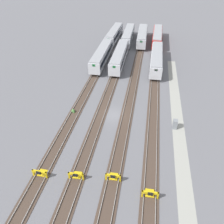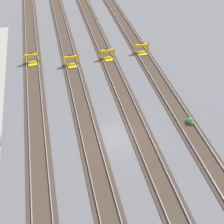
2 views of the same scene
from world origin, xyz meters
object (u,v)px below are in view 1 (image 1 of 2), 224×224
object	(u,v)px
subway_car_front_row_leftmost	(142,36)
bumper_stop_nearest_track	(150,193)
subway_car_front_row_centre	(156,59)
bumper_stop_near_inner_track	(113,176)
subway_car_front_row_right_inner	(114,34)
subway_car_front_row_rightmost	(157,36)
subway_car_front_row_left_inner	(102,55)
subway_car_back_row_centre	(128,35)
subway_car_back_row_leftmost	(120,56)
bumper_stop_middle_track	(76,175)
weed_clump	(73,111)
electrical_cabinet	(175,124)
bumper_stop_far_inner_track	(41,173)

from	to	relation	value
subway_car_front_row_leftmost	bumper_stop_nearest_track	xyz separation A→B (m)	(-56.89, -4.74, -1.53)
subway_car_front_row_centre	bumper_stop_near_inner_track	world-z (taller)	subway_car_front_row_centre
subway_car_front_row_right_inner	subway_car_front_row_rightmost	size ratio (longest dim) A/B	1.00
subway_car_front_row_left_inner	subway_car_back_row_centre	bearing A→B (deg)	-14.27
subway_car_front_row_leftmost	subway_car_back_row_leftmost	size ratio (longest dim) A/B	1.00
bumper_stop_near_inner_track	bumper_stop_middle_track	xyz separation A→B (m)	(-0.62, 4.70, 0.00)
subway_car_front_row_left_inner	weed_clump	size ratio (longest dim) A/B	19.59
subway_car_front_row_left_inner	subway_car_front_row_centre	bearing A→B (deg)	-90.00
electrical_cabinet	bumper_stop_nearest_track	bearing A→B (deg)	165.18
subway_car_front_row_leftmost	subway_car_front_row_left_inner	distance (m)	20.97
subway_car_front_row_right_inner	bumper_stop_far_inner_track	world-z (taller)	subway_car_front_row_right_inner
subway_car_back_row_leftmost	subway_car_front_row_left_inner	bearing A→B (deg)	90.00
subway_car_front_row_left_inner	bumper_stop_nearest_track	bearing A→B (deg)	-159.69
subway_car_front_row_centre	bumper_stop_far_inner_track	world-z (taller)	subway_car_front_row_centre
subway_car_front_row_rightmost	subway_car_back_row_leftmost	bearing A→B (deg)	153.59
subway_car_front_row_right_inner	subway_car_back_row_centre	distance (m)	4.72
subway_car_front_row_centre	bumper_stop_middle_track	bearing A→B (deg)	165.71
subway_car_front_row_rightmost	bumper_stop_middle_track	world-z (taller)	subway_car_front_row_rightmost
subway_car_front_row_centre	subway_car_back_row_leftmost	xyz separation A→B (m)	(-0.00, 9.49, 0.00)
bumper_stop_near_inner_track	electrical_cabinet	xyz separation A→B (m)	(11.91, -8.28, 0.29)
subway_car_front_row_centre	subway_car_front_row_left_inner	bearing A→B (deg)	90.00
subway_car_front_row_leftmost	subway_car_front_row_left_inner	size ratio (longest dim) A/B	1.00
subway_car_front_row_right_inner	subway_car_back_row_leftmost	xyz separation A→B (m)	(-19.17, -4.62, 0.00)
subway_car_front_row_left_inner	subway_car_back_row_leftmost	xyz separation A→B (m)	(-0.00, -4.68, 0.00)
bumper_stop_nearest_track	subway_car_front_row_centre	bearing A→B (deg)	-0.08
bumper_stop_near_inner_track	weed_clump	distance (m)	16.52
bumper_stop_middle_track	subway_car_front_row_left_inner	bearing A→B (deg)	7.23
subway_car_back_row_leftmost	bumper_stop_middle_track	xyz separation A→B (m)	(-37.13, -0.03, -1.53)
subway_car_front_row_centre	subway_car_front_row_rightmost	distance (m)	19.12
bumper_stop_near_inner_track	subway_car_front_row_centre	bearing A→B (deg)	-7.42
subway_car_back_row_leftmost	bumper_stop_far_inner_track	distance (m)	37.92
subway_car_front_row_leftmost	bumper_stop_nearest_track	bearing A→B (deg)	-175.23
bumper_stop_nearest_track	bumper_stop_far_inner_track	distance (m)	14.10
bumper_stop_near_inner_track	bumper_stop_middle_track	size ratio (longest dim) A/B	1.00
subway_car_front_row_leftmost	weed_clump	world-z (taller)	subway_car_front_row_leftmost
bumper_stop_nearest_track	subway_car_front_row_rightmost	bearing A→B (deg)	-0.06
weed_clump	subway_car_front_row_rightmost	bearing A→B (deg)	-18.98
bumper_stop_nearest_track	electrical_cabinet	bearing A→B (deg)	-14.82
weed_clump	bumper_stop_far_inner_track	bearing A→B (deg)	-178.36
bumper_stop_nearest_track	electrical_cabinet	distance (m)	14.00
bumper_stop_far_inner_track	electrical_cabinet	size ratio (longest dim) A/B	1.25
subway_car_front_row_left_inner	weed_clump	bearing A→B (deg)	179.06
subway_car_front_row_leftmost	subway_car_back_row_leftmost	xyz separation A→B (m)	(-18.76, 4.69, 0.00)
subway_car_back_row_leftmost	subway_car_back_row_centre	bearing A→B (deg)	-0.26
subway_car_front_row_left_inner	electrical_cabinet	xyz separation A→B (m)	(-24.60, -17.70, -1.24)
subway_car_front_row_rightmost	subway_car_back_row_centre	world-z (taller)	same
subway_car_front_row_centre	subway_car_back_row_centre	xyz separation A→B (m)	(18.73, 9.41, 0.00)
subway_car_front_row_right_inner	weed_clump	distance (m)	42.43
subway_car_front_row_left_inner	subway_car_front_row_right_inner	size ratio (longest dim) A/B	1.00
subway_car_front_row_leftmost	subway_car_back_row_centre	xyz separation A→B (m)	(-0.02, 4.61, 0.00)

